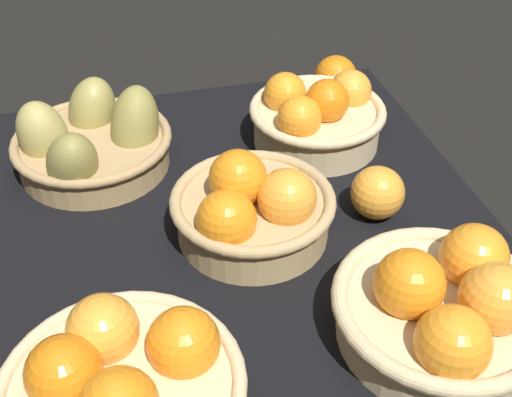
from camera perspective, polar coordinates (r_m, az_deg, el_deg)
market_tray at (r=89.23cm, az=-1.57°, el=-4.35°), size 84.00×72.00×3.00cm
basket_near_right at (r=68.02cm, az=-11.60°, el=-15.85°), size 24.59×24.59×11.61cm
basket_center at (r=85.72cm, az=-0.34°, el=-0.86°), size 21.89×21.89×12.38cm
basket_far_left at (r=105.10cm, az=5.28°, el=7.16°), size 21.63×21.63×11.81cm
basket_far_right at (r=75.97cm, az=16.12°, el=-9.13°), size 24.42×24.42×11.78cm
basket_near_left_pears at (r=102.24cm, az=-14.14°, el=4.75°), size 25.64×25.03×14.16cm
loose_orange_front_gap at (r=119.08cm, az=6.92°, el=10.45°), size 7.59×7.59×7.59cm
loose_orange_back_gap at (r=91.56cm, az=10.52°, el=0.49°), size 7.52×7.52×7.52cm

